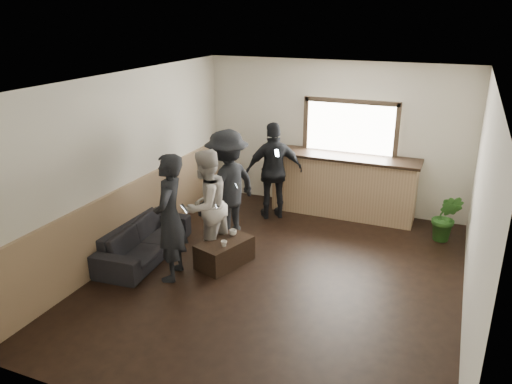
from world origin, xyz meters
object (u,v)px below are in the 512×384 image
at_px(sofa, 144,240).
at_px(cup_a, 233,232).
at_px(person_d, 274,171).
at_px(cup_b, 224,244).
at_px(coffee_table, 225,252).
at_px(bar_counter, 344,182).
at_px(potted_plant, 446,218).
at_px(person_a, 170,218).
at_px(person_b, 206,206).
at_px(person_c, 227,186).

height_order(sofa, cup_a, sofa).
xyz_separation_m(cup_a, person_d, (0.00, 1.77, 0.47)).
relative_size(sofa, cup_b, 20.16).
bearing_deg(sofa, coffee_table, -83.55).
height_order(bar_counter, coffee_table, bar_counter).
bearing_deg(cup_b, coffee_table, 114.54).
xyz_separation_m(bar_counter, coffee_table, (-1.18, -2.65, -0.45)).
height_order(bar_counter, potted_plant, bar_counter).
xyz_separation_m(cup_a, person_a, (-0.56, -0.86, 0.49)).
relative_size(coffee_table, cup_b, 9.29).
distance_m(cup_a, person_a, 1.14).
relative_size(coffee_table, person_b, 0.50).
relative_size(person_b, person_c, 0.92).
height_order(bar_counter, person_c, bar_counter).
xyz_separation_m(cup_b, person_c, (-0.41, 0.99, 0.51)).
height_order(cup_a, potted_plant, potted_plant).
bearing_deg(cup_a, sofa, -159.59).
bearing_deg(person_d, cup_b, 58.14).
bearing_deg(potted_plant, person_a, -142.22).
bearing_deg(coffee_table, sofa, -168.86).
relative_size(coffee_table, potted_plant, 1.03).
distance_m(coffee_table, person_b, 0.77).
distance_m(potted_plant, person_b, 3.97).
relative_size(sofa, person_b, 1.08).
bearing_deg(coffee_table, bar_counter, 66.02).
xyz_separation_m(person_a, person_d, (0.56, 2.63, -0.03)).
bearing_deg(bar_counter, person_b, -120.83).
xyz_separation_m(sofa, person_a, (0.74, -0.37, 0.65)).
height_order(cup_a, person_a, person_a).
bearing_deg(person_d, potted_plant, 149.47).
height_order(sofa, person_a, person_a).
bearing_deg(person_c, person_d, -179.47).
distance_m(person_a, person_c, 1.46).
bearing_deg(cup_b, cup_a, 96.20).
relative_size(bar_counter, person_d, 1.51).
height_order(bar_counter, person_a, bar_counter).
bearing_deg(person_b, sofa, -55.86).
bearing_deg(sofa, potted_plant, -65.67).
bearing_deg(cup_b, potted_plant, 37.89).
bearing_deg(bar_counter, person_c, -129.67).
bearing_deg(person_b, person_a, -0.53).
bearing_deg(cup_a, person_b, -159.72).
distance_m(potted_plant, person_c, 3.65).
height_order(sofa, cup_b, sofa).
bearing_deg(cup_b, bar_counter, 68.59).
relative_size(cup_b, person_c, 0.05).
bearing_deg(potted_plant, person_b, -148.85).
distance_m(sofa, person_c, 1.57).
height_order(cup_b, person_d, person_d).
bearing_deg(person_a, coffee_table, 124.35).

